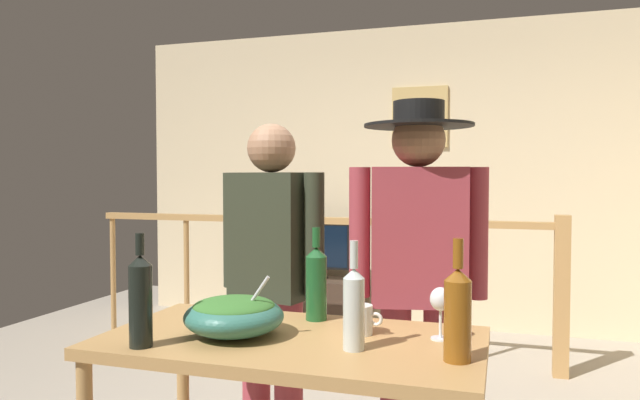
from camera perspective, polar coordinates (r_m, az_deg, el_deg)
name	(u,v)px	position (r m, az deg, el deg)	size (l,w,h in m)	color
back_wall	(427,177)	(5.33, 10.43, 2.26)	(5.55, 0.10, 2.70)	beige
framed_picture	(420,117)	(5.30, 9.76, 8.01)	(0.49, 0.03, 0.54)	tan
stair_railing	(381,265)	(4.31, 6.06, -6.36)	(3.66, 0.10, 1.09)	#B2844C
tv_console	(315,302)	(5.31, -0.47, -10.03)	(0.90, 0.40, 0.43)	#38281E
flat_screen_tv	(314,247)	(5.20, -0.58, -4.59)	(0.68, 0.12, 0.51)	black
serving_table	(291,365)	(2.02, -2.82, -15.88)	(1.26, 0.67, 0.82)	#B2844C
salad_bowl	(234,314)	(2.01, -8.44, -11.02)	(0.34, 0.34, 0.21)	#337060
wine_glass	(441,302)	(1.97, 11.76, -9.76)	(0.07, 0.07, 0.17)	silver
wine_bottle_green	(317,282)	(2.18, -0.31, -8.03)	(0.08, 0.08, 0.35)	#1E5628
wine_bottle_dark	(141,299)	(1.93, -17.21, -9.28)	(0.07, 0.07, 0.36)	black
wine_bottle_amber	(458,312)	(1.75, 13.35, -10.67)	(0.08, 0.08, 0.36)	brown
wine_bottle_clear	(354,307)	(1.82, 3.34, -10.41)	(0.07, 0.07, 0.34)	silver
mug_white	(361,320)	(2.02, 4.03, -11.62)	(0.12, 0.08, 0.10)	white
person_standing_left	(272,270)	(2.67, -4.75, -6.83)	(0.53, 0.29, 1.59)	#9E3842
person_standing_right	(418,261)	(2.49, 9.57, -5.94)	(0.57, 0.46, 1.66)	#9E3842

